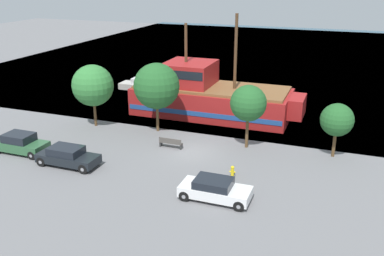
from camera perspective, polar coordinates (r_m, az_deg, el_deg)
ground_plane at (r=33.59m, az=-0.02°, el=-3.17°), size 160.00×160.00×0.00m
water_surface at (r=74.90m, az=11.96°, el=9.46°), size 80.00×80.00×0.00m
pirate_ship at (r=41.90m, az=2.34°, el=4.25°), size 16.44×6.03×9.79m
moored_boat_dockside at (r=51.38m, az=-5.96°, el=5.61°), size 7.08×1.91×1.38m
moored_boat_outer at (r=52.97m, az=-0.63°, el=6.43°), size 5.71×1.92×2.02m
parked_car_curb_front at (r=35.76m, az=-21.89°, el=-1.92°), size 4.20×1.89×1.54m
parked_car_curb_mid at (r=32.29m, az=-16.25°, el=-3.64°), size 4.54×1.87×1.43m
parked_car_curb_rear at (r=26.60m, az=3.06°, el=-8.17°), size 4.38×1.94×1.36m
fire_hydrant at (r=29.69m, az=5.42°, el=-5.67°), size 0.42×0.25×0.76m
bench_promenade_east at (r=34.16m, az=-2.87°, el=-1.98°), size 1.90×0.45×0.85m
tree_row_east at (r=39.13m, az=-13.09°, el=5.54°), size 3.69×3.69×5.64m
tree_row_mideast at (r=36.87m, az=-4.74°, el=5.58°), size 3.96×3.96×6.06m
tree_row_midwest at (r=33.50m, az=7.52°, el=3.27°), size 2.86×2.86×5.12m
tree_row_west at (r=33.49m, az=18.77°, el=1.01°), size 2.47×2.47×4.18m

